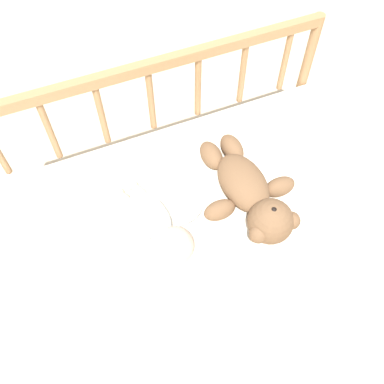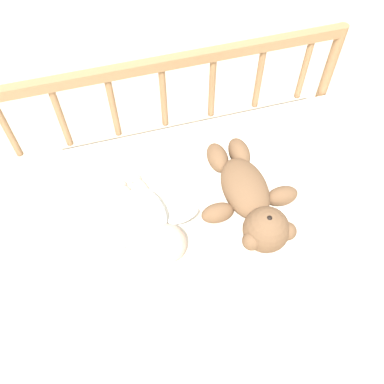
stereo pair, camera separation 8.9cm
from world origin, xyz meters
name	(u,v)px [view 1 (the left image)]	position (x,y,z in m)	size (l,w,h in m)	color
ground_plane	(191,258)	(0.00, 0.00, 0.00)	(12.00, 12.00, 0.00)	#C6B293
crib_mattress	(191,232)	(0.00, 0.00, 0.21)	(1.25, 0.63, 0.42)	white
crib_rail	(152,109)	(0.00, 0.34, 0.51)	(1.25, 0.04, 0.70)	#997047
blanket	(205,204)	(0.03, -0.03, 0.42)	(0.78, 0.53, 0.01)	silver
teddy_bear	(251,194)	(0.16, -0.08, 0.47)	(0.31, 0.43, 0.14)	brown
baby	(157,226)	(-0.13, -0.07, 0.47)	(0.26, 0.34, 0.11)	white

